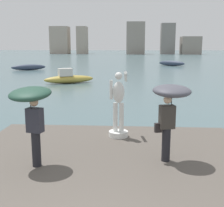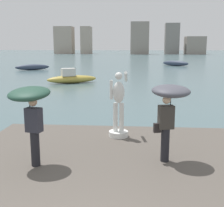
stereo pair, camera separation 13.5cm
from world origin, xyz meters
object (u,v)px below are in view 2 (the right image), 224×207
Objects in this scene: onlooker_right at (169,102)px; boat_mid at (175,63)px; boat_far at (32,67)px; statue_white_figure at (119,110)px; onlooker_left at (31,103)px; boat_near at (71,78)px.

onlooker_right is 0.45× the size of boat_mid.
statue_white_figure is at bearing -66.02° from boat_far.
onlooker_right is at bearing -55.08° from statue_white_figure.
onlooker_right is 44.64m from boat_mid.
statue_white_figure is 1.07× the size of onlooker_right.
onlooker_right is at bearing 9.22° from onlooker_left.
boat_near is at bearing 107.19° from statue_white_figure.
onlooker_right is 0.44× the size of boat_far.
onlooker_left is at bearing -70.55° from boat_far.
onlooker_left reaches higher than boat_near.
onlooker_left reaches higher than boat_mid.
onlooker_right is 0.44× the size of boat_near.
boat_near is at bearing -116.70° from boat_mid.
boat_far is at bearing -153.62° from boat_mid.
onlooker_right is 20.45m from boat_near.
statue_white_figure is 42.85m from boat_mid.
statue_white_figure is at bearing 51.96° from onlooker_left.
boat_near is 27.96m from boat_mid.
boat_far is (-12.08, 34.22, -1.58)m from onlooker_left.
onlooker_left is at bearing -128.04° from statue_white_figure.
boat_near is 1.03× the size of boat_mid.
boat_mid is at bearing 82.49° from onlooker_right.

